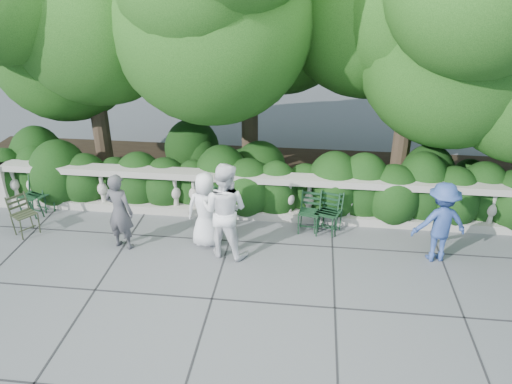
# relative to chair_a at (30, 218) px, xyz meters

# --- Properties ---
(ground) EXTENTS (90.00, 90.00, 0.00)m
(ground) POSITION_rel_chair_a_xyz_m (4.88, -1.22, 0.00)
(ground) COLOR #4E5056
(ground) RESTS_ON ground
(balustrade) EXTENTS (12.00, 0.44, 1.00)m
(balustrade) POSITION_rel_chair_a_xyz_m (4.88, 0.58, 0.49)
(balustrade) COLOR #9E998E
(balustrade) RESTS_ON ground
(shrub_hedge) EXTENTS (15.00, 2.60, 1.70)m
(shrub_hedge) POSITION_rel_chair_a_xyz_m (4.88, 1.78, 0.00)
(shrub_hedge) COLOR black
(shrub_hedge) RESTS_ON ground
(tree_canopy) EXTENTS (15.04, 6.52, 6.78)m
(tree_canopy) POSITION_rel_chair_a_xyz_m (5.56, 1.97, 3.96)
(tree_canopy) COLOR #3F3023
(tree_canopy) RESTS_ON ground
(chair_a) EXTENTS (0.56, 0.58, 0.84)m
(chair_a) POSITION_rel_chair_a_xyz_m (0.00, 0.00, 0.00)
(chair_a) COLOR black
(chair_a) RESTS_ON ground
(chair_b) EXTENTS (0.59, 0.61, 0.84)m
(chair_b) POSITION_rel_chair_a_xyz_m (0.12, 0.13, 0.00)
(chair_b) COLOR black
(chair_b) RESTS_ON ground
(chair_c) EXTENTS (0.47, 0.51, 0.84)m
(chair_c) POSITION_rel_chair_a_xyz_m (4.12, -0.05, 0.00)
(chair_c) COLOR black
(chair_c) RESTS_ON ground
(chair_d) EXTENTS (0.50, 0.54, 0.84)m
(chair_d) POSITION_rel_chair_a_xyz_m (5.88, -0.05, 0.00)
(chair_d) COLOR black
(chair_d) RESTS_ON ground
(chair_e) EXTENTS (0.56, 0.59, 0.84)m
(chair_e) POSITION_rel_chair_a_xyz_m (6.20, -0.02, 0.00)
(chair_e) COLOR black
(chair_e) RESTS_ON ground
(chair_f) EXTENTS (0.58, 0.61, 0.84)m
(chair_f) POSITION_rel_chair_a_xyz_m (6.26, 0.04, 0.00)
(chair_f) COLOR black
(chair_f) RESTS_ON ground
(chair_weathered) EXTENTS (0.64, 0.63, 0.84)m
(chair_weathered) POSITION_rel_chair_a_xyz_m (0.43, -0.71, 0.00)
(chair_weathered) COLOR black
(chair_weathered) RESTS_ON ground
(person_businessman) EXTENTS (0.73, 0.48, 1.49)m
(person_businessman) POSITION_rel_chair_a_xyz_m (3.97, -0.57, 0.75)
(person_businessman) COLOR white
(person_businessman) RESTS_ON ground
(person_woman_grey) EXTENTS (0.62, 0.48, 1.52)m
(person_woman_grey) POSITION_rel_chair_a_xyz_m (2.39, -0.85, 0.76)
(person_woman_grey) COLOR #46454A
(person_woman_grey) RESTS_ON ground
(person_casual_man) EXTENTS (1.03, 0.89, 1.83)m
(person_casual_man) POSITION_rel_chair_a_xyz_m (4.38, -0.85, 0.91)
(person_casual_man) COLOR white
(person_casual_man) RESTS_ON ground
(person_older_blue) EXTENTS (1.08, 0.74, 1.53)m
(person_older_blue) POSITION_rel_chair_a_xyz_m (8.24, -0.58, 0.76)
(person_older_blue) COLOR #2D4589
(person_older_blue) RESTS_ON ground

